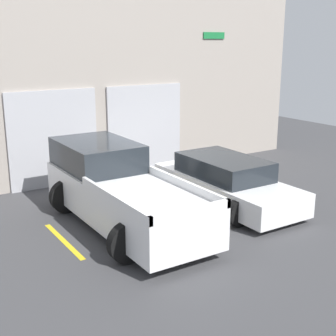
# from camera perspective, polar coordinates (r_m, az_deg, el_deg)

# --- Properties ---
(ground_plane) EXTENTS (28.00, 28.00, 0.00)m
(ground_plane) POSITION_cam_1_polar(r_m,az_deg,el_deg) (12.71, -1.36, -4.24)
(ground_plane) COLOR #3D3D3F
(shophouse_building) EXTENTS (15.05, 0.68, 5.97)m
(shophouse_building) POSITION_cam_1_polar(r_m,az_deg,el_deg) (14.96, -8.12, 10.15)
(shophouse_building) COLOR #9E9389
(shophouse_building) RESTS_ON ground
(pickup_truck) EXTENTS (2.44, 5.39, 1.79)m
(pickup_truck) POSITION_cam_1_polar(r_m,az_deg,el_deg) (11.13, -6.10, -2.58)
(pickup_truck) COLOR white
(pickup_truck) RESTS_ON ground
(sedan_white) EXTENTS (2.17, 4.51, 1.26)m
(sedan_white) POSITION_cam_1_polar(r_m,az_deg,el_deg) (12.57, 7.00, -1.72)
(sedan_white) COLOR white
(sedan_white) RESTS_ON ground
(parking_stripe_far_left) EXTENTS (0.12, 2.20, 0.01)m
(parking_stripe_far_left) POSITION_cam_1_polar(r_m,az_deg,el_deg) (10.60, -12.60, -8.65)
(parking_stripe_far_left) COLOR gold
(parking_stripe_far_left) RESTS_ON ground
(parking_stripe_left) EXTENTS (0.12, 2.20, 0.01)m
(parking_stripe_left) POSITION_cam_1_polar(r_m,az_deg,el_deg) (11.87, 1.31, -5.65)
(parking_stripe_left) COLOR gold
(parking_stripe_left) RESTS_ON ground
(parking_stripe_centre) EXTENTS (0.12, 2.20, 0.01)m
(parking_stripe_centre) POSITION_cam_1_polar(r_m,az_deg,el_deg) (13.70, 11.92, -3.10)
(parking_stripe_centre) COLOR gold
(parking_stripe_centre) RESTS_ON ground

